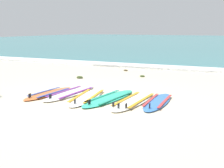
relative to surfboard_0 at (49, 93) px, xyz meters
The scene contains 12 objects.
ground_plane 1.41m from the surfboard_0, ahead, with size 80.00×80.00×0.00m, color beige.
sea 36.28m from the surfboard_0, 87.77° to the left, with size 80.00×60.00×0.10m, color teal.
wave_foam_strip 6.93m from the surfboard_0, 78.26° to the left, with size 80.00×1.06×0.11m, color white.
surfboard_0 is the anchor object (origin of this frame).
surfboard_1 0.62m from the surfboard_0, 29.21° to the left, with size 0.68×2.39×0.18m.
surfboard_2 1.20m from the surfboard_0, ahead, with size 0.96×2.35×0.18m.
surfboard_3 1.83m from the surfboard_0, ahead, with size 0.85×2.43×0.18m.
surfboard_4 2.52m from the surfboard_0, ahead, with size 0.68×2.40×0.18m.
surfboard_5 3.11m from the surfboard_0, ahead, with size 0.60×2.06×0.18m.
seaweed_clump_near_shoreline 4.30m from the surfboard_0, 70.84° to the left, with size 0.20×0.16×0.07m, color #384723.
seaweed_clump_mid_sand 5.31m from the surfboard_0, 87.62° to the left, with size 0.19×0.15×0.07m, color #4C4228.
seaweed_clump_by_the_boards 2.85m from the surfboard_0, 102.73° to the left, with size 0.25×0.20×0.09m, color #384723.
Camera 1 is at (3.70, -6.77, 1.88)m, focal length 48.23 mm.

